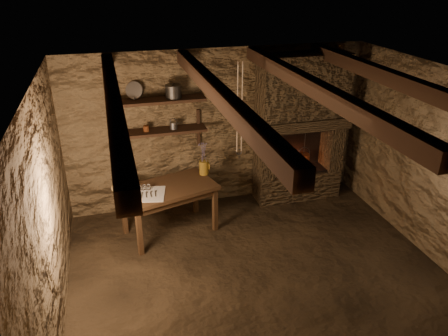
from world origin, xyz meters
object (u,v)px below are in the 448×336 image
object	(u,v)px
work_table	(169,208)
red_pot	(304,157)
iron_stockpot	(173,92)
wooden_bowl	(124,187)
stoneware_jug	(204,161)

from	to	relation	value
work_table	red_pot	distance (m)	2.29
work_table	iron_stockpot	world-z (taller)	iron_stockpot
wooden_bowl	iron_stockpot	bearing A→B (deg)	32.87
wooden_bowl	iron_stockpot	size ratio (longest dim) A/B	1.58
wooden_bowl	red_pot	size ratio (longest dim) A/B	0.64
iron_stockpot	red_pot	xyz separation A→B (m)	(1.99, -0.12, -1.16)
work_table	stoneware_jug	distance (m)	0.82
work_table	iron_stockpot	xyz separation A→B (m)	(0.23, 0.59, 1.47)
wooden_bowl	work_table	bearing A→B (deg)	-7.29
work_table	red_pot	xyz separation A→B (m)	(2.22, 0.47, 0.31)
stoneware_jug	wooden_bowl	distance (m)	1.17
stoneware_jug	iron_stockpot	world-z (taller)	iron_stockpot
work_table	red_pot	world-z (taller)	red_pot
work_table	wooden_bowl	distance (m)	0.69
wooden_bowl	red_pot	world-z (taller)	red_pot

